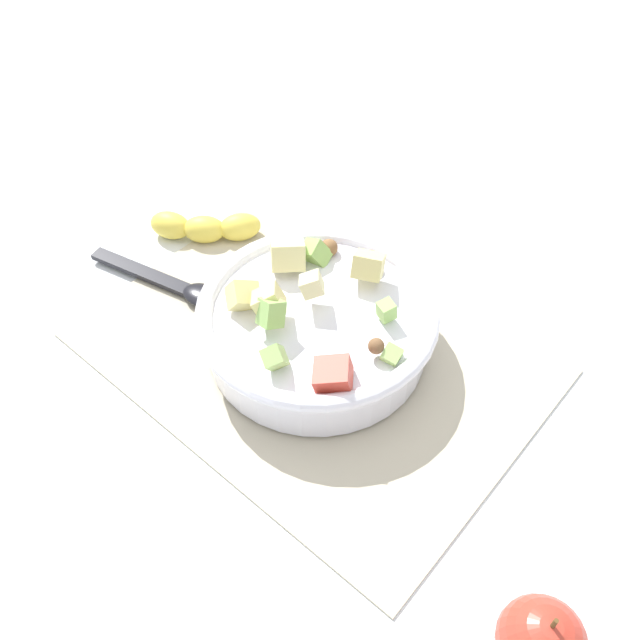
% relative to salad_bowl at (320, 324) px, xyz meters
% --- Properties ---
extents(ground_plane, '(2.40, 2.40, 0.00)m').
position_rel_salad_bowl_xyz_m(ground_plane, '(-0.00, -0.01, -0.04)').
color(ground_plane, silver).
extents(placemat, '(0.49, 0.35, 0.01)m').
position_rel_salad_bowl_xyz_m(placemat, '(-0.00, -0.01, -0.04)').
color(placemat, '#BCB299').
rests_on(placemat, ground_plane).
extents(salad_bowl, '(0.26, 0.26, 0.10)m').
position_rel_salad_bowl_xyz_m(salad_bowl, '(0.00, 0.00, 0.00)').
color(salad_bowl, white).
rests_on(salad_bowl, placemat).
extents(serving_spoon, '(0.20, 0.07, 0.01)m').
position_rel_salad_bowl_xyz_m(serving_spoon, '(-0.19, -0.04, -0.03)').
color(serving_spoon, black).
rests_on(serving_spoon, placemat).
extents(banana_whole, '(0.13, 0.12, 0.04)m').
position_rel_salad_bowl_xyz_m(banana_whole, '(-0.24, 0.05, -0.03)').
color(banana_whole, yellow).
rests_on(banana_whole, ground_plane).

